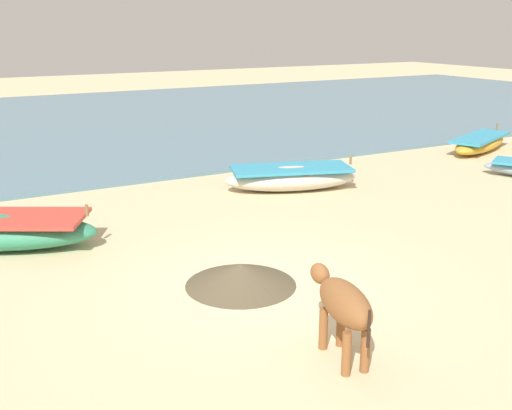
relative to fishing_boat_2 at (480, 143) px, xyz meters
name	(u,v)px	position (x,y,z in m)	size (l,w,h in m)	color
ground	(264,288)	(-10.69, -5.52, -0.25)	(80.00, 80.00, 0.00)	beige
sea_water	(43,125)	(-10.69, 11.18, -0.21)	(60.00, 20.00, 0.08)	slate
fishing_boat_2	(480,143)	(0.00, 0.00, 0.00)	(3.35, 2.11, 0.66)	gold
fishing_boat_4	(291,177)	(-7.40, -1.03, 0.04)	(3.31, 2.05, 0.75)	beige
cow_adult_brown	(343,304)	(-10.88, -7.65, 0.43)	(0.60, 1.45, 0.95)	brown
debris_pile_0	(241,274)	(-10.94, -5.27, -0.08)	(1.66, 1.66, 0.34)	brown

